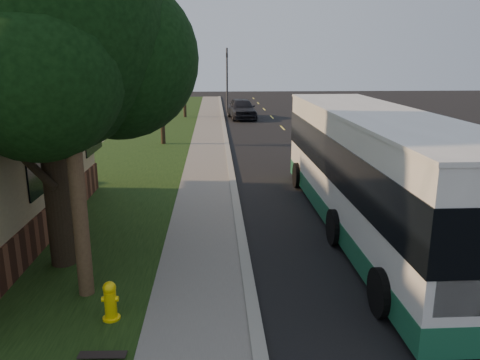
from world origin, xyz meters
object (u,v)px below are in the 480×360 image
object	(u,v)px
dumpster	(1,168)
skateboard_spare	(102,355)
utility_pole	(65,61)
bare_tree_far	(184,92)
transit_bus	(375,169)
distant_car	(242,109)
traffic_signal	(227,76)
fire_hydrant	(110,301)
leafy_tree	(45,34)
bare_tree_near	(162,106)

from	to	relation	value
dumpster	skateboard_spare	bearing A→B (deg)	-60.56
utility_pole	bare_tree_far	bearing A→B (deg)	89.40
transit_bus	distant_car	size ratio (longest dim) A/B	2.59
bare_tree_far	transit_bus	size ratio (longest dim) A/B	0.33
skateboard_spare	dumpster	xyz separation A→B (m)	(-6.16, 10.92, 0.58)
bare_tree_far	utility_pole	bearing A→B (deg)	-90.60
utility_pole	traffic_signal	size ratio (longest dim) A/B	1.65
traffic_signal	transit_bus	world-z (taller)	traffic_signal
fire_hydrant	leafy_tree	size ratio (longest dim) A/B	0.09
utility_pole	leafy_tree	world-z (taller)	utility_pole
leafy_tree	traffic_signal	world-z (taller)	leafy_tree
fire_hydrant	bare_tree_near	world-z (taller)	bare_tree_near
fire_hydrant	dumpster	world-z (taller)	dumpster
utility_pole	dumpster	bearing A→B (deg)	121.44
utility_pole	distant_car	xyz separation A→B (m)	(4.81, 28.16, -3.83)
leafy_tree	dumpster	world-z (taller)	leafy_tree
fire_hydrant	traffic_signal	world-z (taller)	traffic_signal
dumpster	bare_tree_far	bearing A→B (deg)	74.37
bare_tree_far	traffic_signal	world-z (taller)	traffic_signal
utility_pole	dumpster	world-z (taller)	utility_pole
leafy_tree	bare_tree_near	distance (m)	15.66
leafy_tree	traffic_signal	distance (m)	31.76
distant_car	skateboard_spare	bearing A→B (deg)	-102.63
bare_tree_near	distant_car	world-z (taller)	bare_tree_near
bare_tree_near	dumpster	distance (m)	9.83
leafy_tree	fire_hydrant	bearing A→B (deg)	-59.33
fire_hydrant	bare_tree_far	world-z (taller)	bare_tree_far
bare_tree_far	leafy_tree	bearing A→B (deg)	-92.45
traffic_signal	distant_car	xyz separation A→B (m)	(1.00, -4.84, -2.36)
utility_pole	bare_tree_near	bearing A→B (deg)	90.66
leafy_tree	bare_tree_near	world-z (taller)	leafy_tree
leafy_tree	skateboard_spare	world-z (taller)	leafy_tree
bare_tree_near	skateboard_spare	bearing A→B (deg)	-87.01
bare_tree_near	skateboard_spare	world-z (taller)	bare_tree_near
transit_bus	distant_car	bearing A→B (deg)	94.99
skateboard_spare	fire_hydrant	bearing A→B (deg)	94.92
fire_hydrant	leafy_tree	world-z (taller)	leafy_tree
leafy_tree	distant_car	world-z (taller)	leafy_tree
utility_pole	dumpster	size ratio (longest dim) A/B	4.95
bare_tree_far	dumpster	distance (m)	21.06
leafy_tree	skateboard_spare	xyz separation A→B (m)	(1.67, -3.81, -5.04)
utility_pole	leafy_tree	xyz separation A→B (m)	(-0.87, 1.66, 0.54)
utility_pole	bare_tree_near	distance (m)	17.19
skateboard_spare	distant_car	size ratio (longest dim) A/B	0.16
bare_tree_near	leafy_tree	bearing A→B (deg)	-92.50
transit_bus	distant_car	xyz separation A→B (m)	(-2.16, 24.74, -0.96)
fire_hydrant	dumpster	bearing A→B (deg)	121.86
dumpster	utility_pole	bearing A→B (deg)	-58.56
fire_hydrant	utility_pole	size ratio (longest dim) A/B	0.08
bare_tree_far	dumpster	xyz separation A→B (m)	(-5.66, -20.24, -1.30)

